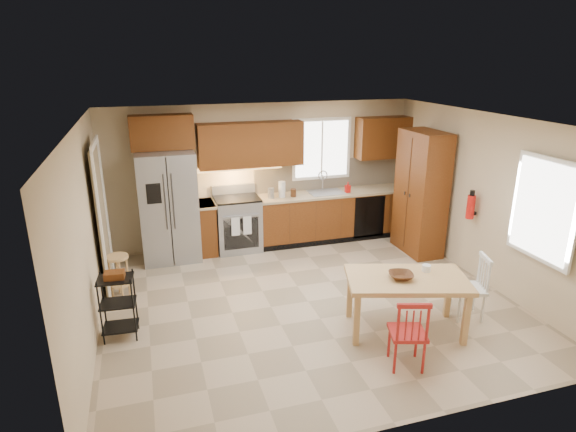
# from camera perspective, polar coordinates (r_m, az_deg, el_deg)

# --- Properties ---
(floor) EXTENTS (5.50, 5.50, 0.00)m
(floor) POSITION_cam_1_polar(r_m,az_deg,el_deg) (6.83, 2.40, -10.08)
(floor) COLOR tan
(floor) RESTS_ON ground
(ceiling) EXTENTS (5.50, 5.00, 0.02)m
(ceiling) POSITION_cam_1_polar(r_m,az_deg,el_deg) (6.05, 2.72, 11.19)
(ceiling) COLOR silver
(ceiling) RESTS_ON ground
(wall_back) EXTENTS (5.50, 0.02, 2.50)m
(wall_back) POSITION_cam_1_polar(r_m,az_deg,el_deg) (8.64, -2.98, 4.98)
(wall_back) COLOR #CCB793
(wall_back) RESTS_ON ground
(wall_front) EXTENTS (5.50, 0.02, 2.50)m
(wall_front) POSITION_cam_1_polar(r_m,az_deg,el_deg) (4.25, 13.98, -10.44)
(wall_front) COLOR #CCB793
(wall_front) RESTS_ON ground
(wall_left) EXTENTS (0.02, 5.00, 2.50)m
(wall_left) POSITION_cam_1_polar(r_m,az_deg,el_deg) (6.05, -22.88, -2.52)
(wall_left) COLOR #CCB793
(wall_left) RESTS_ON ground
(wall_right) EXTENTS (0.02, 5.00, 2.50)m
(wall_right) POSITION_cam_1_polar(r_m,az_deg,el_deg) (7.67, 22.34, 1.82)
(wall_right) COLOR #CCB793
(wall_right) RESTS_ON ground
(refrigerator) EXTENTS (0.92, 0.75, 1.82)m
(refrigerator) POSITION_cam_1_polar(r_m,az_deg,el_deg) (8.13, -13.98, 1.09)
(refrigerator) COLOR gray
(refrigerator) RESTS_ON floor
(range_stove) EXTENTS (0.76, 0.63, 0.92)m
(range_stove) POSITION_cam_1_polar(r_m,az_deg,el_deg) (8.45, -5.99, -0.99)
(range_stove) COLOR gray
(range_stove) RESTS_ON floor
(base_cabinet_narrow) EXTENTS (0.30, 0.60, 0.90)m
(base_cabinet_narrow) POSITION_cam_1_polar(r_m,az_deg,el_deg) (8.39, -9.69, -1.38)
(base_cabinet_narrow) COLOR #633212
(base_cabinet_narrow) RESTS_ON floor
(base_cabinet_run) EXTENTS (2.92, 0.60, 0.90)m
(base_cabinet_run) POSITION_cam_1_polar(r_m,az_deg,el_deg) (8.97, 5.59, 0.12)
(base_cabinet_run) COLOR #633212
(base_cabinet_run) RESTS_ON floor
(dishwasher) EXTENTS (0.60, 0.02, 0.78)m
(dishwasher) POSITION_cam_1_polar(r_m,az_deg,el_deg) (8.95, 9.61, -0.11)
(dishwasher) COLOR black
(dishwasher) RESTS_ON floor
(backsplash) EXTENTS (2.92, 0.03, 0.55)m
(backsplash) POSITION_cam_1_polar(r_m,az_deg,el_deg) (9.03, 5.04, 5.04)
(backsplash) COLOR beige
(backsplash) RESTS_ON wall_back
(upper_over_fridge) EXTENTS (1.00, 0.35, 0.55)m
(upper_over_fridge) POSITION_cam_1_polar(r_m,az_deg,el_deg) (8.07, -14.73, 9.59)
(upper_over_fridge) COLOR #5E2B0F
(upper_over_fridge) RESTS_ON wall_back
(upper_left_block) EXTENTS (1.80, 0.35, 0.75)m
(upper_left_block) POSITION_cam_1_polar(r_m,az_deg,el_deg) (8.30, -4.44, 8.44)
(upper_left_block) COLOR #5E2B0F
(upper_left_block) RESTS_ON wall_back
(upper_right_block) EXTENTS (1.00, 0.35, 0.75)m
(upper_right_block) POSITION_cam_1_polar(r_m,az_deg,el_deg) (9.16, 11.19, 9.10)
(upper_right_block) COLOR #5E2B0F
(upper_right_block) RESTS_ON wall_back
(window_back) EXTENTS (1.12, 0.04, 1.12)m
(window_back) POSITION_cam_1_polar(r_m,az_deg,el_deg) (8.86, 3.99, 7.94)
(window_back) COLOR white
(window_back) RESTS_ON wall_back
(sink) EXTENTS (0.62, 0.46, 0.16)m
(sink) POSITION_cam_1_polar(r_m,az_deg,el_deg) (8.79, 4.52, 2.55)
(sink) COLOR gray
(sink) RESTS_ON base_cabinet_run
(undercab_glow) EXTENTS (1.60, 0.30, 0.01)m
(undercab_glow) POSITION_cam_1_polar(r_m,az_deg,el_deg) (8.29, -6.37, 5.59)
(undercab_glow) COLOR #FFBF66
(undercab_glow) RESTS_ON wall_back
(soap_bottle) EXTENTS (0.09, 0.09, 0.19)m
(soap_bottle) POSITION_cam_1_polar(r_m,az_deg,el_deg) (8.80, 7.09, 3.41)
(soap_bottle) COLOR #B8110C
(soap_bottle) RESTS_ON base_cabinet_run
(paper_towel) EXTENTS (0.12, 0.12, 0.28)m
(paper_towel) POSITION_cam_1_polar(r_m,az_deg,el_deg) (8.43, -0.72, 3.18)
(paper_towel) COLOR silver
(paper_towel) RESTS_ON base_cabinet_run
(canister_steel) EXTENTS (0.11, 0.11, 0.18)m
(canister_steel) POSITION_cam_1_polar(r_m,az_deg,el_deg) (8.39, -2.04, 2.74)
(canister_steel) COLOR gray
(canister_steel) RESTS_ON base_cabinet_run
(canister_wood) EXTENTS (0.10, 0.10, 0.14)m
(canister_wood) POSITION_cam_1_polar(r_m,az_deg,el_deg) (8.47, 0.63, 2.77)
(canister_wood) COLOR #4A2713
(canister_wood) RESTS_ON base_cabinet_run
(pantry) EXTENTS (0.50, 0.95, 2.10)m
(pantry) POSITION_cam_1_polar(r_m,az_deg,el_deg) (8.47, 15.47, 2.64)
(pantry) COLOR #633212
(pantry) RESTS_ON floor
(fire_extinguisher) EXTENTS (0.12, 0.12, 0.36)m
(fire_extinguisher) POSITION_cam_1_polar(r_m,az_deg,el_deg) (7.74, 20.83, 1.01)
(fire_extinguisher) COLOR #B8110C
(fire_extinguisher) RESTS_ON wall_right
(window_right) EXTENTS (0.04, 1.02, 1.32)m
(window_right) POSITION_cam_1_polar(r_m,az_deg,el_deg) (6.76, 28.08, 0.66)
(window_right) COLOR white
(window_right) RESTS_ON wall_right
(doorway) EXTENTS (0.04, 0.95, 2.10)m
(doorway) POSITION_cam_1_polar(r_m,az_deg,el_deg) (7.33, -21.22, -0.41)
(doorway) COLOR #8C7A59
(doorway) RESTS_ON wall_left
(dining_table) EXTENTS (1.62, 1.19, 0.70)m
(dining_table) POSITION_cam_1_polar(r_m,az_deg,el_deg) (6.20, 13.70, -10.15)
(dining_table) COLOR tan
(dining_table) RESTS_ON floor
(chair_red) EXTENTS (0.49, 0.49, 0.85)m
(chair_red) POSITION_cam_1_polar(r_m,az_deg,el_deg) (5.52, 13.98, -13.13)
(chair_red) COLOR maroon
(chair_red) RESTS_ON floor
(chair_white) EXTENTS (0.49, 0.49, 0.85)m
(chair_white) POSITION_cam_1_polar(r_m,az_deg,el_deg) (6.70, 20.63, -7.90)
(chair_white) COLOR silver
(chair_white) RESTS_ON floor
(table_bowl) EXTENTS (0.36, 0.36, 0.07)m
(table_bowl) POSITION_cam_1_polar(r_m,az_deg,el_deg) (5.99, 13.21, -7.28)
(table_bowl) COLOR #4A2713
(table_bowl) RESTS_ON dining_table
(table_jar) EXTENTS (0.12, 0.12, 0.11)m
(table_jar) POSITION_cam_1_polar(r_m,az_deg,el_deg) (6.25, 16.06, -6.14)
(table_jar) COLOR silver
(table_jar) RESTS_ON dining_table
(bar_stool) EXTENTS (0.40, 0.40, 0.63)m
(bar_stool) POSITION_cam_1_polar(r_m,az_deg,el_deg) (7.22, -19.36, -6.77)
(bar_stool) COLOR tan
(bar_stool) RESTS_ON floor
(utility_cart) EXTENTS (0.43, 0.35, 0.82)m
(utility_cart) POSITION_cam_1_polar(r_m,az_deg,el_deg) (6.20, -19.45, -10.09)
(utility_cart) COLOR black
(utility_cart) RESTS_ON floor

